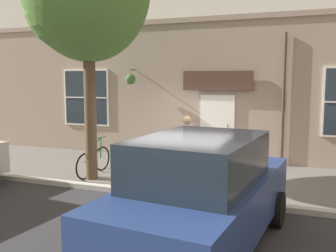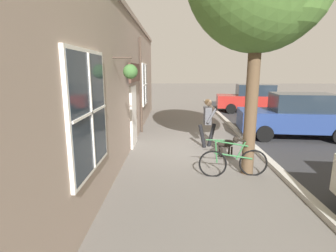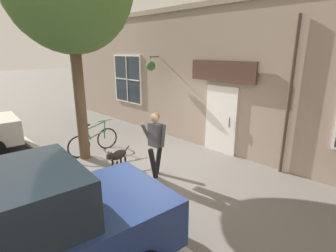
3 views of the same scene
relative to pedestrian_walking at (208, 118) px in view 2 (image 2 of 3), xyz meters
The scene contains 7 objects.
ground_plane 1.14m from the pedestrian_walking, 142.07° to the right, with size 90.00×90.00×0.00m, color #66605B.
storefront_facade 3.04m from the pedestrian_walking, behind, with size 0.95×18.00×4.54m.
pedestrian_walking is the anchor object (origin of this frame).
dog_on_leash 1.26m from the pedestrian_walking, 62.53° to the right, with size 0.96×0.42×0.63m.
leaning_bicycle 2.68m from the pedestrian_walking, 82.92° to the right, with size 1.74×0.20×1.00m.
parked_car_mid_block 3.97m from the pedestrian_walking, 20.73° to the left, with size 4.46×2.27×1.75m.
parked_car_far_end 8.80m from the pedestrian_walking, 63.86° to the left, with size 4.46×2.27×1.75m.
Camera 2 is at (-0.80, -8.53, 2.63)m, focal length 28.00 mm.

